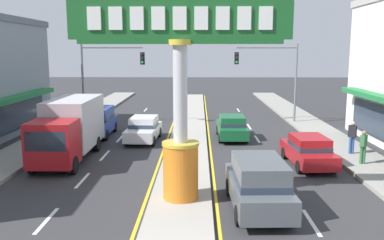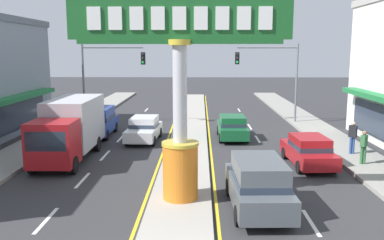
# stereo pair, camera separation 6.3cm
# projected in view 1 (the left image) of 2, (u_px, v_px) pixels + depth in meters

# --- Properties ---
(median_strip) EXTENTS (2.35, 52.00, 0.14)m
(median_strip) POSITION_uv_depth(u_px,v_px,m) (188.00, 138.00, 26.99)
(median_strip) COLOR #A39E93
(median_strip) RESTS_ON ground
(sidewalk_left) EXTENTS (2.68, 60.00, 0.18)m
(sidewalk_left) POSITION_uv_depth(u_px,v_px,m) (38.00, 144.00, 25.17)
(sidewalk_left) COLOR gray
(sidewalk_left) RESTS_ON ground
(sidewalk_right) EXTENTS (2.68, 60.00, 0.18)m
(sidewalk_right) POSITION_uv_depth(u_px,v_px,m) (339.00, 145.00, 24.86)
(sidewalk_right) COLOR gray
(sidewalk_right) RESTS_ON ground
(lane_markings) EXTENTS (9.09, 52.00, 0.01)m
(lane_markings) POSITION_uv_depth(u_px,v_px,m) (188.00, 143.00, 25.67)
(lane_markings) COLOR silver
(lane_markings) RESTS_ON ground
(district_sign) EXTENTS (7.99, 1.39, 7.56)m
(district_sign) POSITION_uv_depth(u_px,v_px,m) (180.00, 97.00, 15.16)
(district_sign) COLOR orange
(district_sign) RESTS_ON median_strip
(traffic_light_left_side) EXTENTS (4.86, 0.46, 6.20)m
(traffic_light_left_side) POSITION_uv_depth(u_px,v_px,m) (105.00, 70.00, 31.34)
(traffic_light_left_side) COLOR slate
(traffic_light_left_side) RESTS_ON ground
(traffic_light_right_side) EXTENTS (4.86, 0.46, 6.20)m
(traffic_light_right_side) POSITION_uv_depth(u_px,v_px,m) (273.00, 69.00, 31.89)
(traffic_light_right_side) COLOR slate
(traffic_light_right_side) RESTS_ON ground
(suv_near_right_lane) EXTENTS (2.09, 4.67, 1.90)m
(suv_near_right_lane) POSITION_uv_depth(u_px,v_px,m) (258.00, 184.00, 14.86)
(suv_near_right_lane) COLOR #4C5156
(suv_near_right_lane) RESTS_ON ground
(suv_far_right_lane) EXTENTS (1.99, 4.61, 1.90)m
(suv_far_right_lane) POSITION_uv_depth(u_px,v_px,m) (98.00, 121.00, 27.86)
(suv_far_right_lane) COLOR navy
(suv_far_right_lane) RESTS_ON ground
(box_truck_near_left_lane) EXTENTS (2.29, 6.92, 3.12)m
(box_truck_near_left_lane) POSITION_uv_depth(u_px,v_px,m) (70.00, 127.00, 21.87)
(box_truck_near_left_lane) COLOR maroon
(box_truck_near_left_lane) RESTS_ON ground
(sedan_mid_left_lane) EXTENTS (2.02, 4.39, 1.53)m
(sedan_mid_left_lane) POSITION_uv_depth(u_px,v_px,m) (308.00, 150.00, 20.58)
(sedan_mid_left_lane) COLOR maroon
(sedan_mid_left_lane) RESTS_ON ground
(sedan_far_left_oncoming) EXTENTS (1.99, 4.38, 1.53)m
(sedan_far_left_oncoming) POSITION_uv_depth(u_px,v_px,m) (144.00, 129.00, 26.29)
(sedan_far_left_oncoming) COLOR silver
(sedan_far_left_oncoming) RESTS_ON ground
(sedan_kerb_right) EXTENTS (1.86, 4.31, 1.53)m
(sedan_kerb_right) POSITION_uv_depth(u_px,v_px,m) (232.00, 127.00, 26.90)
(sedan_kerb_right) COLOR #14562D
(sedan_kerb_right) RESTS_ON ground
(pedestrian_near_kerb) EXTENTS (0.43, 0.44, 1.66)m
(pedestrian_near_kerb) POSITION_uv_depth(u_px,v_px,m) (363.00, 145.00, 20.27)
(pedestrian_near_kerb) COLOR #336B3D
(pedestrian_near_kerb) RESTS_ON sidewalk_right
(pedestrian_far_side) EXTENTS (0.45, 0.41, 1.76)m
(pedestrian_far_side) POSITION_uv_depth(u_px,v_px,m) (352.00, 135.00, 22.28)
(pedestrian_far_side) COLOR #2D4C8C
(pedestrian_far_side) RESTS_ON sidewalk_right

